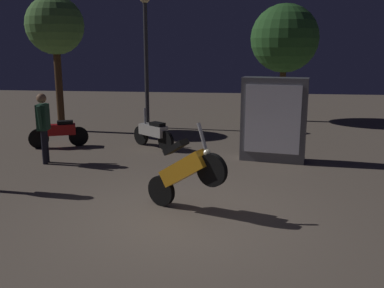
{
  "coord_description": "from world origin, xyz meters",
  "views": [
    {
      "loc": [
        1.0,
        -6.72,
        2.85
      ],
      "look_at": [
        0.05,
        1.31,
        1.0
      ],
      "focal_mm": 40.11,
      "sensor_mm": 36.0,
      "label": 1
    }
  ],
  "objects_px": {
    "person_bystander_far": "(43,122)",
    "motorcycle_white_parked_right": "(153,133)",
    "kiosk_billboard": "(274,120)",
    "streetlamp_near": "(146,43)",
    "motorcycle_orange_foreground": "(185,171)",
    "motorcycle_red_parked_left": "(59,132)"
  },
  "relations": [
    {
      "from": "person_bystander_far",
      "to": "streetlamp_near",
      "type": "xyz_separation_m",
      "value": [
        1.47,
        5.03,
        1.92
      ]
    },
    {
      "from": "motorcycle_white_parked_right",
      "to": "streetlamp_near",
      "type": "bearing_deg",
      "value": -36.2
    },
    {
      "from": "motorcycle_orange_foreground",
      "to": "streetlamp_near",
      "type": "relative_size",
      "value": 0.35
    },
    {
      "from": "motorcycle_red_parked_left",
      "to": "motorcycle_white_parked_right",
      "type": "bearing_deg",
      "value": 162.13
    },
    {
      "from": "motorcycle_red_parked_left",
      "to": "streetlamp_near",
      "type": "distance_m",
      "value": 4.56
    },
    {
      "from": "motorcycle_red_parked_left",
      "to": "motorcycle_white_parked_right",
      "type": "relative_size",
      "value": 1.15
    },
    {
      "from": "motorcycle_white_parked_right",
      "to": "streetlamp_near",
      "type": "xyz_separation_m",
      "value": [
        -0.85,
        3.08,
        2.52
      ]
    },
    {
      "from": "motorcycle_orange_foreground",
      "to": "streetlamp_near",
      "type": "bearing_deg",
      "value": 136.76
    },
    {
      "from": "motorcycle_white_parked_right",
      "to": "person_bystander_far",
      "type": "height_order",
      "value": "person_bystander_far"
    },
    {
      "from": "motorcycle_white_parked_right",
      "to": "person_bystander_far",
      "type": "bearing_deg",
      "value": 78.53
    },
    {
      "from": "person_bystander_far",
      "to": "streetlamp_near",
      "type": "bearing_deg",
      "value": 65.5
    },
    {
      "from": "motorcycle_white_parked_right",
      "to": "kiosk_billboard",
      "type": "relative_size",
      "value": 0.65
    },
    {
      "from": "motorcycle_white_parked_right",
      "to": "person_bystander_far",
      "type": "relative_size",
      "value": 0.78
    },
    {
      "from": "person_bystander_far",
      "to": "motorcycle_white_parked_right",
      "type": "bearing_deg",
      "value": 31.88
    },
    {
      "from": "motorcycle_white_parked_right",
      "to": "streetlamp_near",
      "type": "relative_size",
      "value": 0.3
    },
    {
      "from": "motorcycle_orange_foreground",
      "to": "kiosk_billboard",
      "type": "relative_size",
      "value": 0.78
    },
    {
      "from": "kiosk_billboard",
      "to": "motorcycle_orange_foreground",
      "type": "bearing_deg",
      "value": 75.08
    },
    {
      "from": "kiosk_billboard",
      "to": "person_bystander_far",
      "type": "bearing_deg",
      "value": 19.53
    },
    {
      "from": "motorcycle_white_parked_right",
      "to": "streetlamp_near",
      "type": "height_order",
      "value": "streetlamp_near"
    },
    {
      "from": "motorcycle_red_parked_left",
      "to": "streetlamp_near",
      "type": "bearing_deg",
      "value": -142.19
    },
    {
      "from": "motorcycle_white_parked_right",
      "to": "motorcycle_orange_foreground",
      "type": "bearing_deg",
      "value": 146.59
    },
    {
      "from": "person_bystander_far",
      "to": "kiosk_billboard",
      "type": "bearing_deg",
      "value": 1.08
    }
  ]
}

